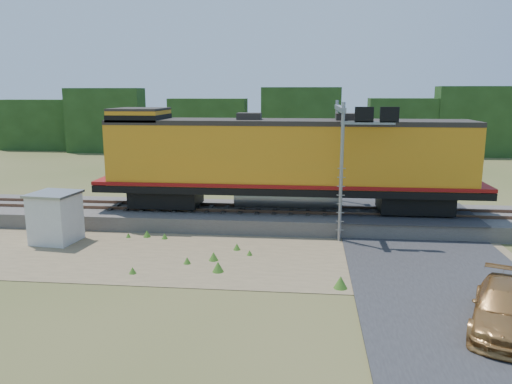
# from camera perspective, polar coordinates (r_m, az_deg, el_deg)

# --- Properties ---
(ground) EXTENTS (140.00, 140.00, 0.00)m
(ground) POSITION_cam_1_polar(r_m,az_deg,el_deg) (21.82, 1.05, -7.79)
(ground) COLOR #475123
(ground) RESTS_ON ground
(ballast) EXTENTS (70.00, 5.00, 0.80)m
(ballast) POSITION_cam_1_polar(r_m,az_deg,el_deg) (27.44, 2.15, -2.90)
(ballast) COLOR slate
(ballast) RESTS_ON ground
(rails) EXTENTS (70.00, 1.54, 0.16)m
(rails) POSITION_cam_1_polar(r_m,az_deg,el_deg) (27.33, 2.16, -1.92)
(rails) COLOR brown
(rails) RESTS_ON ballast
(dirt_shoulder) EXTENTS (26.00, 8.00, 0.03)m
(dirt_shoulder) POSITION_cam_1_polar(r_m,az_deg,el_deg) (22.54, -3.95, -7.14)
(dirt_shoulder) COLOR #8C7754
(dirt_shoulder) RESTS_ON ground
(road) EXTENTS (7.00, 66.00, 0.86)m
(road) POSITION_cam_1_polar(r_m,az_deg,el_deg) (23.02, 19.00, -7.16)
(road) COLOR #38383A
(road) RESTS_ON ground
(tree_line_north) EXTENTS (130.00, 3.00, 6.50)m
(tree_line_north) POSITION_cam_1_polar(r_m,az_deg,el_deg) (58.71, 4.34, 7.35)
(tree_line_north) COLOR #1E3914
(tree_line_north) RESTS_ON ground
(weed_clumps) EXTENTS (15.00, 6.20, 0.56)m
(weed_clumps) POSITION_cam_1_polar(r_m,az_deg,el_deg) (22.47, -7.92, -7.32)
(weed_clumps) COLOR #407421
(weed_clumps) RESTS_ON ground
(locomotive) EXTENTS (20.71, 3.16, 5.34)m
(locomotive) POSITION_cam_1_polar(r_m,az_deg,el_deg) (26.81, 2.99, 3.72)
(locomotive) COLOR black
(locomotive) RESTS_ON rails
(shed) EXTENTS (2.28, 2.28, 2.45)m
(shed) POSITION_cam_1_polar(r_m,az_deg,el_deg) (25.87, -21.94, -2.69)
(shed) COLOR silver
(shed) RESTS_ON ground
(signal_gantry) EXTENTS (2.66, 6.20, 6.70)m
(signal_gantry) POSITION_cam_1_polar(r_m,az_deg,el_deg) (26.04, 10.30, 6.55)
(signal_gantry) COLOR gray
(signal_gantry) RESTS_ON ground
(car) EXTENTS (3.54, 5.06, 1.36)m
(car) POSITION_cam_1_polar(r_m,az_deg,el_deg) (17.38, 26.71, -11.81)
(car) COLOR #AF7B41
(car) RESTS_ON ground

